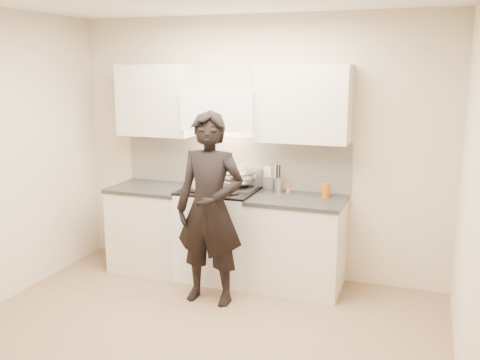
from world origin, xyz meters
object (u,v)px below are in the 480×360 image
stove (219,233)px  person (210,209)px  wok (238,176)px  utensil_crock (278,184)px  counter_right (297,243)px

stove → person: person is taller
wok → utensil_crock: bearing=5.2°
stove → wok: (0.16, 0.14, 0.60)m
counter_right → person: (-0.68, -0.59, 0.44)m
counter_right → person: 1.00m
stove → counter_right: (0.83, 0.00, -0.01)m
counter_right → utensil_crock: size_ratio=3.28×
wok → utensil_crock: wok is taller
counter_right → wok: (-0.67, 0.14, 0.61)m
wok → counter_right: bearing=-12.1°
counter_right → utensil_crock: utensil_crock is taller
stove → counter_right: stove is taller
counter_right → utensil_crock: 0.63m
wok → stove: bearing=-137.5°
counter_right → wok: 0.92m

